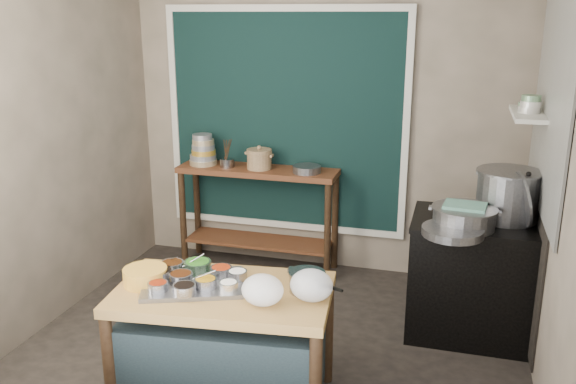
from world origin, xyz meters
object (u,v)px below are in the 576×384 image
(prep_table, at_px, (225,346))
(condiment_tray, at_px, (193,284))
(yellow_basin, at_px, (145,276))
(utensil_cup, at_px, (227,163))
(stove_block, at_px, (473,279))
(back_counter, at_px, (259,218))
(steamer, at_px, (464,217))
(saucepan, at_px, (307,282))
(stock_pot, at_px, (507,195))
(ceramic_crock, at_px, (259,160))

(prep_table, distance_m, condiment_tray, 0.43)
(yellow_basin, height_order, utensil_cup, utensil_cup)
(yellow_basin, bearing_deg, prep_table, 7.08)
(prep_table, xyz_separation_m, stove_block, (1.43, 1.30, 0.05))
(prep_table, height_order, condiment_tray, condiment_tray)
(utensil_cup, bearing_deg, back_counter, 9.63)
(prep_table, relative_size, steamer, 2.78)
(back_counter, distance_m, steamer, 2.08)
(yellow_basin, relative_size, saucepan, 1.18)
(stock_pot, distance_m, steamer, 0.40)
(saucepan, height_order, utensil_cup, utensil_cup)
(utensil_cup, relative_size, ceramic_crock, 0.56)
(stock_pot, bearing_deg, stove_block, -160.21)
(utensil_cup, distance_m, steamer, 2.25)
(ceramic_crock, height_order, steamer, ceramic_crock)
(stove_block, relative_size, stock_pot, 1.96)
(ceramic_crock, relative_size, steamer, 0.52)
(condiment_tray, distance_m, utensil_cup, 2.08)
(condiment_tray, relative_size, saucepan, 2.65)
(prep_table, distance_m, stock_pot, 2.22)
(stove_block, height_order, saucepan, saucepan)
(back_counter, xyz_separation_m, saucepan, (0.94, -1.92, 0.33))
(condiment_tray, bearing_deg, stock_pot, 37.36)
(stove_block, xyz_separation_m, utensil_cup, (-2.17, 0.68, 0.56))
(stove_block, distance_m, utensil_cup, 2.35)
(ceramic_crock, bearing_deg, yellow_basin, -90.57)
(prep_table, distance_m, steamer, 1.82)
(stock_pot, bearing_deg, steamer, -137.22)
(prep_table, bearing_deg, condiment_tray, 175.19)
(yellow_basin, bearing_deg, saucepan, 10.02)
(prep_table, height_order, stove_block, stove_block)
(utensil_cup, relative_size, steamer, 0.29)
(yellow_basin, relative_size, utensil_cup, 1.96)
(condiment_tray, height_order, stock_pot, stock_pot)
(back_counter, height_order, stove_block, back_counter)
(yellow_basin, bearing_deg, stove_block, 35.59)
(back_counter, height_order, condiment_tray, back_counter)
(saucepan, distance_m, ceramic_crock, 2.12)
(back_counter, distance_m, utensil_cup, 0.58)
(prep_table, distance_m, yellow_basin, 0.63)
(stock_pot, bearing_deg, yellow_basin, -145.59)
(back_counter, distance_m, stove_block, 2.04)
(condiment_tray, bearing_deg, back_counter, 97.97)
(stove_block, xyz_separation_m, steamer, (-0.11, -0.20, 0.53))
(condiment_tray, height_order, yellow_basin, yellow_basin)
(back_counter, bearing_deg, stove_block, -21.02)
(back_counter, distance_m, yellow_basin, 2.11)
(back_counter, xyz_separation_m, condiment_tray, (0.28, -2.04, 0.29))
(condiment_tray, distance_m, stock_pot, 2.28)
(back_counter, distance_m, saucepan, 2.17)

